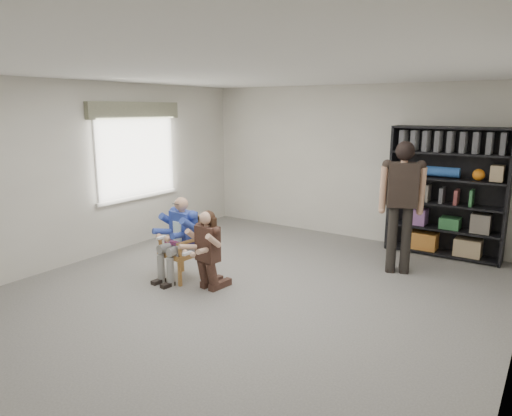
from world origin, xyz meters
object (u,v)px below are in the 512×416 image
Objects in this scene: seated_man at (180,238)px; bookshelf at (446,193)px; armchair at (180,248)px; kneeling_woman at (206,251)px; standing_man at (401,209)px.

bookshelf is at bearing 54.74° from seated_man.
armchair is 0.84× the size of kneeling_woman.
standing_man is at bearing 44.67° from seated_man.
seated_man is 0.59m from kneeling_woman.
bookshelf reaches higher than seated_man.
seated_man reaches higher than armchair.
bookshelf is at bearing 62.09° from kneeling_woman.
standing_man is at bearing 44.67° from armchair.
standing_man reaches higher than armchair.
kneeling_woman is at bearing -154.17° from standing_man.
bookshelf is 1.10× the size of standing_man.
seated_man is 4.30m from bookshelf.
seated_man is at bearing 0.00° from armchair.
kneeling_woman is (0.58, -0.12, -0.05)m from seated_man.
kneeling_woman reaches higher than armchair.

